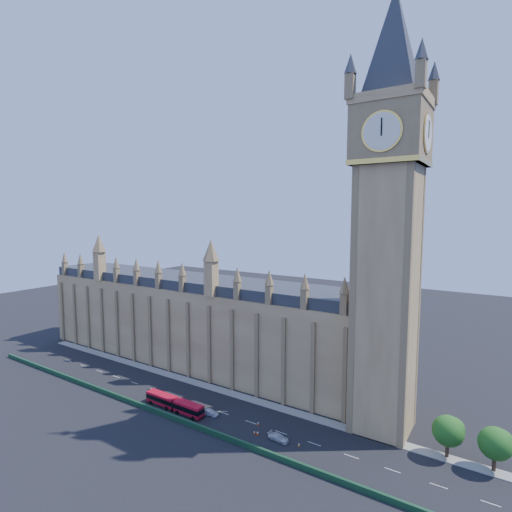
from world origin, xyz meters
The scene contains 15 objects.
ground centered at (0.00, 0.00, 0.00)m, with size 400.00×400.00×0.00m, color black.
palace_westminster centered at (-25.00, 22.00, 13.86)m, with size 120.00×20.00×28.00m.
elizabeth_tower centered at (38.00, 13.99, 54.56)m, with size 20.59×20.59×105.00m.
bridge_parapet centered at (0.00, -9.00, 0.60)m, with size 160.00×0.60×1.20m, color #1E4C2D.
kerb_north centered at (0.00, 9.50, 0.08)m, with size 160.00×3.00×0.16m, color gray.
tree_east_near centered at (52.22, 10.08, 5.64)m, with size 6.00×6.00×8.50m.
tree_east_far centered at (60.22, 10.08, 5.64)m, with size 6.00×6.00×8.50m.
red_bus centered at (-7.17, -5.29, 1.56)m, with size 17.49×2.97×2.97m.
car_grey centered at (-2.00, -3.98, 0.79)m, with size 1.88×4.66×1.59m, color #46494F.
car_silver centered at (2.00, -2.64, 0.66)m, with size 1.41×4.04×1.33m, color #ADB0B5.
car_white centered at (21.06, -3.09, 0.69)m, with size 1.94×4.77×1.38m, color silver.
cone_a centered at (15.39, -3.74, 0.34)m, with size 0.55×0.55×0.70m.
cone_b centered at (16.11, -3.58, 0.39)m, with size 0.57×0.57×0.80m.
cone_c centered at (14.00, -0.04, 0.37)m, with size 0.53×0.53×0.75m.
cone_d centered at (25.68, -2.58, 0.35)m, with size 0.56×0.56×0.71m.
Camera 1 is at (60.65, -73.08, 47.92)m, focal length 28.00 mm.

